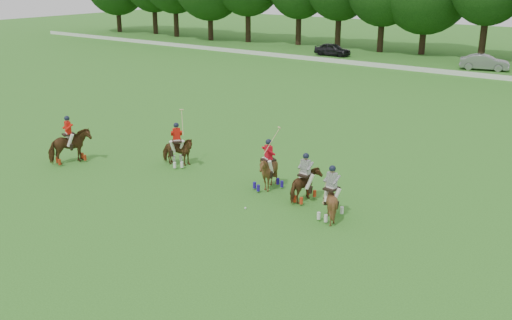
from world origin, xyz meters
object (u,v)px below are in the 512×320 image
Objects in this scene: polo_red_b at (177,151)px; polo_stripe_a at (305,184)px; polo_red_a at (70,146)px; polo_red_c at (268,172)px; polo_ball at (245,208)px; car_mid at (484,62)px; polo_stripe_b at (331,200)px; car_left at (333,49)px.

polo_stripe_a is (7.40, -0.23, -0.02)m from polo_red_b.
polo_stripe_a is at bearing 12.16° from polo_red_a.
polo_red_c is 31.39× the size of polo_ball.
polo_red_c is at bearing 168.50° from car_mid.
polo_stripe_b is (3.69, -1.11, -0.06)m from polo_red_c.
polo_stripe_a is 2.69m from polo_ball.
polo_red_a is 10.37m from polo_red_c.
car_mid reaches higher than polo_ball.
polo_red_c is (9.98, 2.79, -0.06)m from polo_red_a.
polo_red_a is 0.89× the size of polo_red_b.
car_mid is at bearing 83.45° from polo_red_b.
polo_stripe_a is (11.97, 2.58, -0.14)m from polo_red_a.
car_mid is 37.89m from polo_red_c.
car_left is at bearing 117.08° from polo_stripe_a.
polo_red_a is 12.25m from polo_stripe_a.
polo_stripe_a is at bearing -1.81° from polo_red_b.
polo_red_c reaches higher than polo_ball.
polo_red_a is at bearing -148.38° from polo_red_b.
car_mid is 2.14× the size of polo_stripe_a.
polo_ball is at bearing -21.75° from polo_red_b.
polo_stripe_a is at bearing -6.12° from polo_red_c.
polo_ball is at bearing -77.90° from polo_red_c.
polo_stripe_b is 23.93× the size of polo_ball.
polo_red_c is 2.00m from polo_stripe_a.
polo_stripe_a is at bearing 171.47° from car_mid.
polo_red_b is 5.41m from polo_red_c.
polo_red_b is 1.30× the size of polo_stripe_a.
car_left is at bearing 107.69° from polo_red_b.
polo_red_c is 3.85m from polo_stripe_b.
polo_red_a is 1.15× the size of polo_stripe_a.
car_left is 44.05m from polo_ball.
car_left is at bearing 114.10° from polo_ball.
car_left is at bearing 114.78° from polo_red_c.
polo_red_b reaches higher than polo_red_a.
polo_stripe_b reaches higher than polo_stripe_a.
polo_ball is (5.91, -2.36, -0.72)m from polo_red_b.
car_left is 1.51× the size of polo_red_b.
polo_stripe_a is (3.06, -38.09, -0.00)m from car_mid.
polo_stripe_a is 23.23× the size of polo_ball.
car_left is 0.91× the size of car_mid.
car_left is 41.35m from polo_red_a.
polo_stripe_a is (19.47, -38.09, 0.04)m from car_left.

